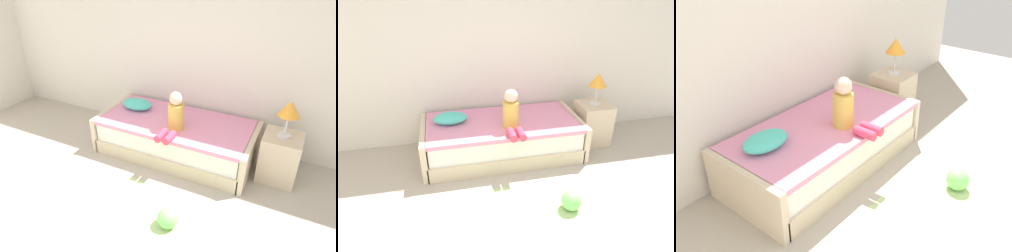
# 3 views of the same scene
# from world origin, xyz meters

# --- Properties ---
(wall_rear) EXTENTS (7.20, 0.10, 2.90)m
(wall_rear) POSITION_xyz_m (0.00, 2.60, 1.45)
(wall_rear) COLOR silver
(wall_rear) RESTS_ON ground
(bed) EXTENTS (2.11, 1.00, 0.50)m
(bed) POSITION_xyz_m (-0.20, 2.00, 0.25)
(bed) COLOR beige
(bed) RESTS_ON ground
(nightstand) EXTENTS (0.44, 0.44, 0.60)m
(nightstand) POSITION_xyz_m (1.15, 2.04, 0.30)
(nightstand) COLOR beige
(nightstand) RESTS_ON ground
(table_lamp) EXTENTS (0.24, 0.24, 0.45)m
(table_lamp) POSITION_xyz_m (1.15, 2.04, 0.94)
(table_lamp) COLOR silver
(table_lamp) RESTS_ON nightstand
(child_figure) EXTENTS (0.20, 0.51, 0.50)m
(child_figure) POSITION_xyz_m (-0.13, 1.77, 0.70)
(child_figure) COLOR gold
(child_figure) RESTS_ON bed
(pillow) EXTENTS (0.44, 0.30, 0.13)m
(pillow) POSITION_xyz_m (-0.87, 2.10, 0.56)
(pillow) COLOR #4CCCBC
(pillow) RESTS_ON bed
(toy_ball) EXTENTS (0.22, 0.22, 0.22)m
(toy_ball) POSITION_xyz_m (0.28, 0.75, 0.11)
(toy_ball) COLOR #7FD872
(toy_ball) RESTS_ON ground
(area_rug) EXTENTS (1.60, 1.10, 0.01)m
(area_rug) POSITION_xyz_m (-0.13, 0.70, 0.00)
(area_rug) COLOR #B2D189
(area_rug) RESTS_ON ground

